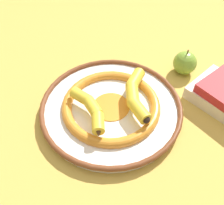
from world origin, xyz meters
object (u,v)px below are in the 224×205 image
at_px(banana_b, 135,93).
at_px(banana_a, 91,109).
at_px(apple, 185,63).
at_px(decorative_bowl, 112,108).

bearing_deg(banana_b, banana_a, -66.30).
bearing_deg(banana_a, apple, -83.21).
relative_size(decorative_bowl, banana_a, 2.40).
distance_m(banana_b, apple, 0.22).
xyz_separation_m(banana_a, apple, (-0.32, 0.11, -0.02)).
distance_m(banana_a, apple, 0.34).
bearing_deg(decorative_bowl, apple, 162.04).
xyz_separation_m(decorative_bowl, banana_b, (-0.05, 0.04, 0.04)).
relative_size(banana_a, apple, 1.90).
relative_size(banana_a, banana_b, 0.95).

